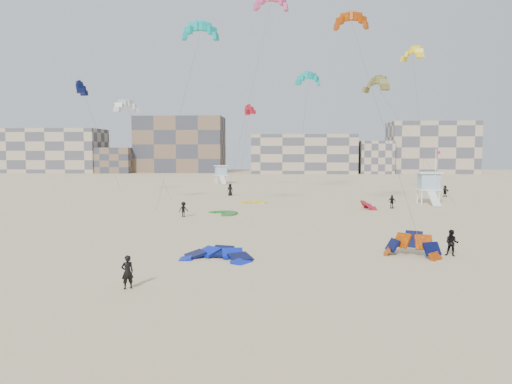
# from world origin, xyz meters

# --- Properties ---
(ground) EXTENTS (320.00, 320.00, 0.00)m
(ground) POSITION_xyz_m (0.00, 0.00, 0.00)
(ground) COLOR #CAB487
(ground) RESTS_ON ground
(kite_ground_blue) EXTENTS (5.67, 5.86, 2.36)m
(kite_ground_blue) POSITION_xyz_m (-0.15, 3.54, 0.00)
(kite_ground_blue) COLOR #051AD6
(kite_ground_blue) RESTS_ON ground
(kite_ground_orange) EXTENTS (5.01, 4.95, 3.63)m
(kite_ground_orange) POSITION_xyz_m (12.62, 5.13, 0.00)
(kite_ground_orange) COLOR #FF5400
(kite_ground_orange) RESTS_ON ground
(kite_ground_green) EXTENTS (5.21, 5.13, 0.64)m
(kite_ground_green) POSITION_xyz_m (-2.52, 26.62, 0.00)
(kite_ground_green) COLOR #15781C
(kite_ground_green) RESTS_ON ground
(kite_ground_red_far) EXTENTS (3.30, 3.17, 2.85)m
(kite_ground_red_far) POSITION_xyz_m (14.27, 32.32, 0.00)
(kite_ground_red_far) COLOR #B81634
(kite_ground_red_far) RESTS_ON ground
(kite_ground_yellow) EXTENTS (3.47, 3.66, 0.65)m
(kite_ground_yellow) POSITION_xyz_m (-0.10, 38.44, 0.00)
(kite_ground_yellow) COLOR #FEFF0F
(kite_ground_yellow) RESTS_ON ground
(kitesurfer_main) EXTENTS (0.75, 0.69, 1.73)m
(kitesurfer_main) POSITION_xyz_m (-3.68, -3.56, 0.86)
(kitesurfer_main) COLOR black
(kitesurfer_main) RESTS_ON ground
(kitesurfer_b) EXTENTS (1.06, 0.97, 1.77)m
(kitesurfer_b) POSITION_xyz_m (15.32, 5.45, 0.88)
(kitesurfer_b) COLOR black
(kitesurfer_b) RESTS_ON ground
(kitesurfer_c) EXTENTS (1.20, 1.10, 1.62)m
(kitesurfer_c) POSITION_xyz_m (-6.43, 23.78, 0.81)
(kitesurfer_c) COLOR black
(kitesurfer_c) RESTS_ON ground
(kitesurfer_d) EXTENTS (1.02, 0.91, 1.66)m
(kitesurfer_d) POSITION_xyz_m (17.20, 32.97, 0.83)
(kitesurfer_d) COLOR black
(kitesurfer_d) RESTS_ON ground
(kitesurfer_e) EXTENTS (1.04, 0.82, 1.88)m
(kitesurfer_e) POSITION_xyz_m (-4.29, 49.07, 0.94)
(kitesurfer_e) COLOR black
(kitesurfer_e) RESTS_ON ground
(kitesurfer_f) EXTENTS (1.35, 1.63, 1.75)m
(kitesurfer_f) POSITION_xyz_m (28.51, 49.03, 0.88)
(kitesurfer_f) COLOR black
(kitesurfer_f) RESTS_ON ground
(kite_fly_teal_a) EXTENTS (6.25, 4.58, 19.32)m
(kite_fly_teal_a) POSITION_xyz_m (-4.56, 24.22, 19.13)
(kite_fly_teal_a) COLOR #13A8A4
(kite_fly_teal_a) RESTS_ON ground
(kite_fly_orange) EXTENTS (3.80, 22.55, 20.11)m
(kite_fly_orange) POSITION_xyz_m (10.88, 24.39, 19.99)
(kite_fly_orange) COLOR #FF5400
(kite_fly_orange) RESTS_ON ground
(kite_fly_grey) EXTENTS (8.98, 6.59, 12.69)m
(kite_fly_grey) POSITION_xyz_m (-15.92, 35.15, 12.49)
(kite_fly_grey) COLOR silver
(kite_fly_grey) RESTS_ON ground
(kite_fly_pink) EXTENTS (9.57, 11.13, 27.40)m
(kite_fly_pink) POSITION_xyz_m (2.28, 41.49, 26.93)
(kite_fly_pink) COLOR #E14D9C
(kite_fly_pink) RESTS_ON ground
(kite_fly_olive) EXTENTS (10.11, 11.24, 15.66)m
(kite_fly_olive) POSITION_xyz_m (15.57, 36.08, 15.13)
(kite_fly_olive) COLOR brown
(kite_fly_olive) RESTS_ON ground
(kite_fly_yellow) EXTENTS (7.04, 9.45, 21.56)m
(kite_fly_yellow) POSITION_xyz_m (22.81, 47.72, 21.03)
(kite_fly_yellow) COLOR #FEFF0F
(kite_fly_yellow) RESTS_ON ground
(kite_fly_navy) EXTENTS (8.85, 4.91, 16.46)m
(kite_fly_navy) POSITION_xyz_m (-25.81, 44.99, 16.05)
(kite_fly_navy) COLOR #070E3B
(kite_fly_navy) RESTS_ON ground
(kite_fly_teal_b) EXTENTS (5.27, 10.21, 19.49)m
(kite_fly_teal_b) POSITION_xyz_m (8.26, 60.40, 19.24)
(kite_fly_teal_b) COLOR #13A8A4
(kite_fly_teal_b) RESTS_ON ground
(kite_fly_red) EXTENTS (4.56, 11.38, 14.66)m
(kite_fly_red) POSITION_xyz_m (-2.28, 64.25, 14.35)
(kite_fly_red) COLOR #B81634
(kite_fly_red) RESTS_ON ground
(lifeguard_tower_near) EXTENTS (2.99, 5.72, 4.20)m
(lifeguard_tower_near) POSITION_xyz_m (23.14, 38.82, 2.08)
(lifeguard_tower_near) COLOR white
(lifeguard_tower_near) RESTS_ON ground
(lifeguard_tower_far) EXTENTS (3.44, 5.72, 3.90)m
(lifeguard_tower_far) POSITION_xyz_m (-9.47, 77.88, 1.93)
(lifeguard_tower_far) COLOR white
(lifeguard_tower_far) RESTS_ON ground
(flagpole) EXTENTS (0.59, 0.09, 7.21)m
(flagpole) POSITION_xyz_m (23.46, 36.97, 3.80)
(flagpole) COLOR white
(flagpole) RESTS_ON ground
(condo_west_a) EXTENTS (30.00, 15.00, 14.00)m
(condo_west_a) POSITION_xyz_m (-70.00, 130.00, 7.00)
(condo_west_a) COLOR tan
(condo_west_a) RESTS_ON ground
(condo_west_b) EXTENTS (28.00, 14.00, 18.00)m
(condo_west_b) POSITION_xyz_m (-30.00, 134.00, 9.00)
(condo_west_b) COLOR brown
(condo_west_b) RESTS_ON ground
(condo_mid) EXTENTS (32.00, 16.00, 12.00)m
(condo_mid) POSITION_xyz_m (10.00, 130.00, 6.00)
(condo_mid) COLOR tan
(condo_mid) RESTS_ON ground
(condo_east) EXTENTS (26.00, 14.00, 16.00)m
(condo_east) POSITION_xyz_m (50.00, 132.00, 8.00)
(condo_east) COLOR tan
(condo_east) RESTS_ON ground
(condo_fill_left) EXTENTS (12.00, 10.00, 8.00)m
(condo_fill_left) POSITION_xyz_m (-50.00, 128.00, 4.00)
(condo_fill_left) COLOR brown
(condo_fill_left) RESTS_ON ground
(condo_fill_right) EXTENTS (10.00, 10.00, 10.00)m
(condo_fill_right) POSITION_xyz_m (32.00, 128.00, 5.00)
(condo_fill_right) COLOR tan
(condo_fill_right) RESTS_ON ground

